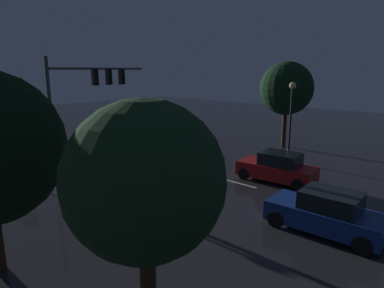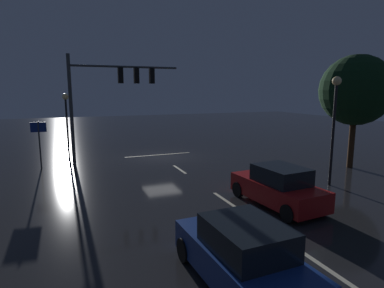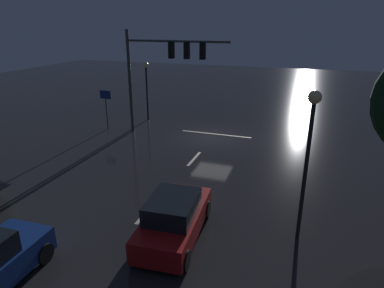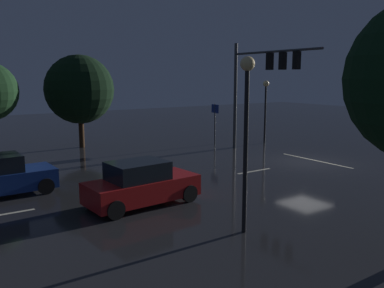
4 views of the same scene
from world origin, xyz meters
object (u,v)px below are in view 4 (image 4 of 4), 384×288
Objects in this scene: traffic_signal_assembly at (262,74)px; street_lamp_left_kerb at (246,113)px; car_approaching at (141,184)px; route_sign at (215,115)px; tree_right_near at (80,89)px; street_lamp_right_kerb at (266,99)px.

street_lamp_left_kerb is (-9.43, 9.55, -1.20)m from traffic_signal_assembly.
car_approaching is 14.46m from route_sign.
tree_right_near is at bearing 63.90° from route_sign.
street_lamp_right_kerb is (7.95, -14.05, 2.44)m from car_approaching.
street_lamp_left_kerb is 1.19× the size of street_lamp_right_kerb.
traffic_signal_assembly is 2.43× the size of route_sign.
tree_right_near reaches higher than street_lamp_left_kerb.
tree_right_near reaches higher than route_sign.
route_sign is at bearing -116.10° from tree_right_near.
street_lamp_right_kerb reaches higher than car_approaching.
traffic_signal_assembly is at bearing -45.36° from street_lamp_left_kerb.
street_lamp_left_kerb is at bearing 134.64° from traffic_signal_assembly.
street_lamp_right_kerb is at bearing -116.20° from tree_right_near.
tree_right_near is (17.98, -0.91, 0.20)m from street_lamp_left_kerb.
traffic_signal_assembly reaches higher than street_lamp_right_kerb.
car_approaching is 0.98× the size of street_lamp_right_kerb.
street_lamp_left_kerb is 1.86× the size of route_sign.
street_lamp_right_kerb is 13.07m from tree_right_near.
street_lamp_right_kerb is 0.72× the size of tree_right_near.
traffic_signal_assembly reaches higher than car_approaching.
route_sign is (4.43, 0.25, -2.87)m from traffic_signal_assembly.
street_lamp_right_kerb reaches higher than route_sign.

